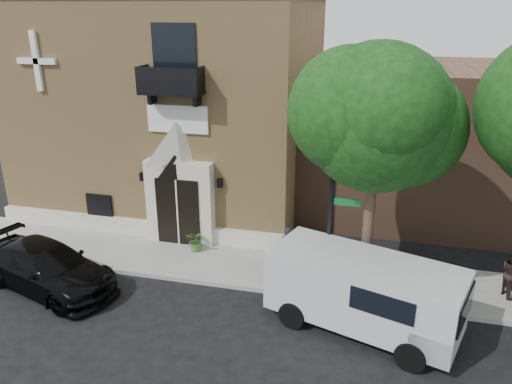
% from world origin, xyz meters
% --- Properties ---
extents(ground, '(120.00, 120.00, 0.00)m').
position_xyz_m(ground, '(0.00, 0.00, 0.00)').
color(ground, black).
rests_on(ground, ground).
extents(sidewalk, '(42.00, 3.00, 0.15)m').
position_xyz_m(sidewalk, '(1.00, 1.50, 0.07)').
color(sidewalk, gray).
rests_on(sidewalk, ground).
extents(church, '(12.20, 11.01, 9.30)m').
position_xyz_m(church, '(-2.99, 7.95, 4.63)').
color(church, tan).
rests_on(church, ground).
extents(street_tree_left, '(4.97, 4.38, 7.77)m').
position_xyz_m(street_tree_left, '(6.03, 0.35, 5.87)').
color(street_tree_left, '#38281C').
rests_on(street_tree_left, sidewalk).
extents(black_sedan, '(5.56, 3.55, 1.50)m').
position_xyz_m(black_sedan, '(-4.03, -1.34, 0.75)').
color(black_sedan, black).
rests_on(black_sedan, ground).
extents(cargo_van, '(5.70, 3.68, 2.17)m').
position_xyz_m(cargo_van, '(6.22, -1.18, 1.21)').
color(cargo_van, silver).
rests_on(cargo_van, ground).
extents(street_sign, '(0.96, 0.96, 6.01)m').
position_xyz_m(street_sign, '(4.88, 0.42, 3.17)').
color(street_sign, black).
rests_on(street_sign, sidewalk).
extents(fire_hydrant, '(0.44, 0.35, 0.77)m').
position_xyz_m(fire_hydrant, '(4.96, 0.43, 0.53)').
color(fire_hydrant, maroon).
rests_on(fire_hydrant, sidewalk).
extents(dumpster, '(2.05, 1.47, 1.21)m').
position_xyz_m(dumpster, '(6.99, 0.77, 0.76)').
color(dumpster, '#0D3219').
rests_on(dumpster, sidewalk).
extents(planter, '(0.89, 0.83, 0.81)m').
position_xyz_m(planter, '(-0.14, 2.04, 0.56)').
color(planter, '#486D31').
rests_on(planter, sidewalk).
extents(pedestrian_near, '(0.64, 0.45, 1.67)m').
position_xyz_m(pedestrian_near, '(3.42, 1.33, 0.98)').
color(pedestrian_near, black).
rests_on(pedestrian_near, sidewalk).
extents(pedestrian_far, '(0.79, 0.90, 1.57)m').
position_xyz_m(pedestrian_far, '(10.47, 1.53, 0.94)').
color(pedestrian_far, black).
rests_on(pedestrian_far, sidewalk).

